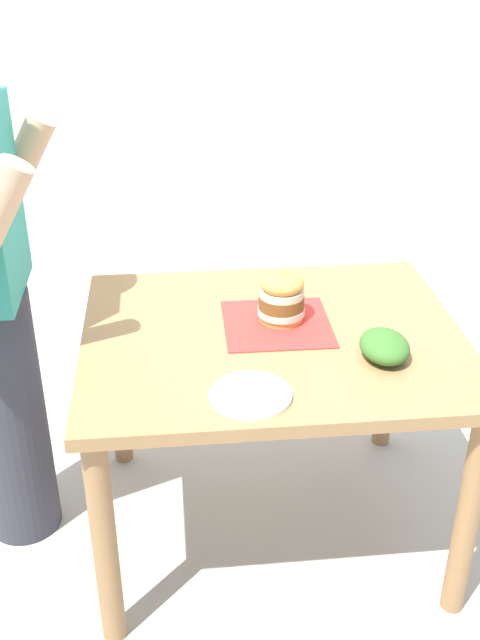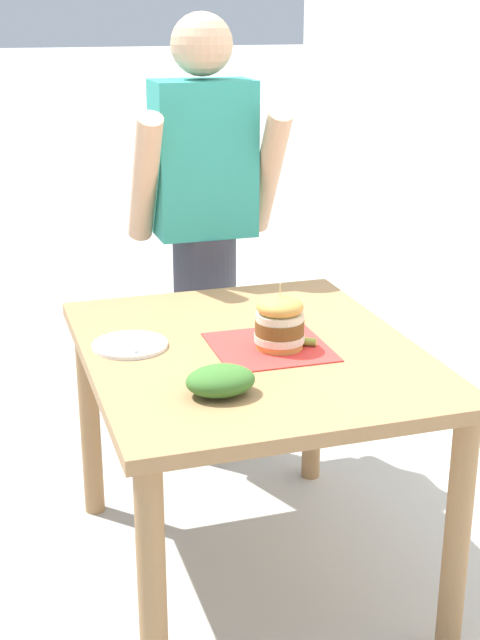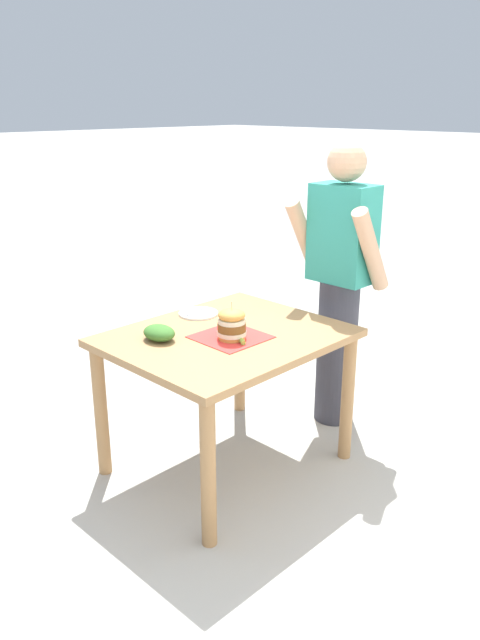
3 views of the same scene
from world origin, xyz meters
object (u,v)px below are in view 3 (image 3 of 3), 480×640
Objects in this scene: patio_table at (226,354)px; sandwich at (232,324)px; side_salad at (159,333)px; diner_across_table at (340,283)px; pickle_spear at (241,340)px; side_plate_with_forks at (198,313)px.

sandwich reaches higher than patio_table.
diner_across_table reaches higher than side_salad.
sandwich is 0.36m from side_salad.
pickle_spear is at bearing -86.54° from diner_across_table.
pickle_spear reaches higher than patio_table.
side_salad reaches higher than pickle_spear.
sandwich is 0.44m from side_plate_with_forks.
pickle_spear is at bearing -16.93° from side_plate_with_forks.
diner_across_table is at bearing 76.72° from side_salad.
side_plate_with_forks is at bearing 111.49° from side_salad.
side_salad is (0.16, -0.40, 0.03)m from side_plate_with_forks.
sandwich reaches higher than side_salad.
pickle_spear is 0.05× the size of diner_across_table.
sandwich is 0.88m from diner_across_table.
side_salad is 1.17m from diner_across_table.
sandwich is 0.88× the size of side_plate_with_forks.
patio_table is 0.68× the size of diner_across_table.
diner_across_table is (0.43, 0.74, 0.11)m from side_plate_with_forks.
patio_table is 6.41× the size of side_salad.
side_salad reaches higher than side_plate_with_forks.
patio_table is 14.16× the size of pickle_spear.
side_plate_with_forks is 0.86m from diner_across_table.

